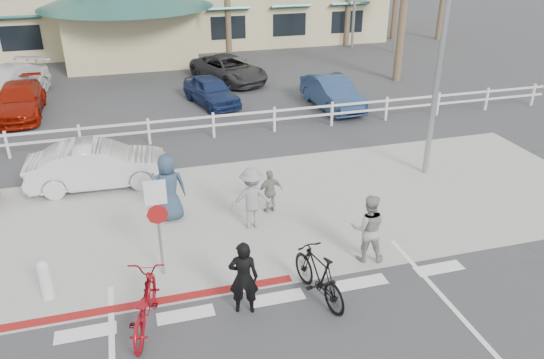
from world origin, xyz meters
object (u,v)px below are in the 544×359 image
object	(u,v)px
bike_black	(319,275)
car_white_sedan	(99,165)
sign_post	(158,220)
bike_red	(144,304)

from	to	relation	value
bike_black	car_white_sedan	distance (m)	8.39
sign_post	bike_black	bearing A→B (deg)	-29.68
car_white_sedan	sign_post	bearing A→B (deg)	-163.18
bike_black	car_white_sedan	size ratio (longest dim) A/B	0.46
sign_post	bike_black	world-z (taller)	sign_post
bike_black	car_white_sedan	world-z (taller)	car_white_sedan
car_white_sedan	bike_black	bearing A→B (deg)	-145.24
bike_red	car_white_sedan	distance (m)	7.01
bike_red	bike_black	distance (m)	3.68
bike_black	car_white_sedan	xyz separation A→B (m)	(-4.58, 7.02, 0.11)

